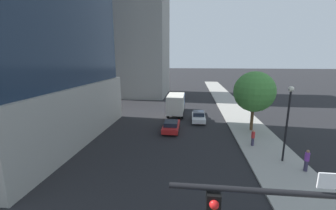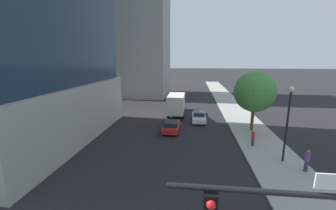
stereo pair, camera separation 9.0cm
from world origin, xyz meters
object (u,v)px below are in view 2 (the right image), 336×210
at_px(construction_building, 134,14).
at_px(car_red, 171,126).
at_px(street_lamp, 288,114).
at_px(pedestrian_red_shirt, 253,138).
at_px(pedestrian_purple_shirt, 307,161).
at_px(car_white, 199,117).
at_px(street_tree, 255,92).
at_px(box_truck, 177,103).

height_order(construction_building, car_red, construction_building).
relative_size(street_lamp, pedestrian_red_shirt, 3.89).
distance_m(street_lamp, pedestrian_purple_shirt, 3.73).
height_order(car_red, pedestrian_red_shirt, pedestrian_red_shirt).
distance_m(car_red, pedestrian_purple_shirt, 14.07).
distance_m(street_lamp, car_white, 13.78).
xyz_separation_m(construction_building, street_tree, (21.02, -24.79, -13.86)).
bearing_deg(car_red, street_tree, 6.41).
xyz_separation_m(car_red, box_truck, (0.00, 7.98, 1.21)).
bearing_deg(pedestrian_purple_shirt, box_truck, 124.35).
distance_m(street_tree, car_white, 8.27).
bearing_deg(car_red, street_lamp, -34.32).
bearing_deg(street_lamp, box_truck, 124.25).
bearing_deg(street_lamp, street_tree, 93.44).
xyz_separation_m(car_white, pedestrian_red_shirt, (5.11, -8.37, 0.31)).
height_order(car_white, car_red, car_white).
bearing_deg(pedestrian_red_shirt, street_lamp, -62.16).
relative_size(box_truck, pedestrian_red_shirt, 4.62).
height_order(car_red, pedestrian_purple_shirt, pedestrian_purple_shirt).
height_order(street_lamp, car_white, street_lamp).
height_order(street_tree, car_red, street_tree).
relative_size(car_red, box_truck, 0.59).
bearing_deg(box_truck, street_lamp, -55.75).
height_order(construction_building, pedestrian_purple_shirt, construction_building).
distance_m(construction_building, box_truck, 27.07).
bearing_deg(car_white, box_truck, 134.67).
height_order(street_lamp, box_truck, street_lamp).
distance_m(street_lamp, pedestrian_red_shirt, 4.80).
distance_m(pedestrian_red_shirt, pedestrian_purple_shirt, 5.37).
relative_size(construction_building, street_lamp, 6.93).
height_order(construction_building, street_tree, construction_building).
relative_size(street_lamp, street_tree, 0.90).
relative_size(street_tree, box_truck, 0.94).
bearing_deg(street_lamp, pedestrian_red_shirt, 117.84).
height_order(box_truck, pedestrian_red_shirt, box_truck).
height_order(street_lamp, street_tree, street_tree).
bearing_deg(car_white, construction_building, 124.67).
bearing_deg(box_truck, street_tree, -35.48).
xyz_separation_m(street_lamp, car_white, (-6.75, 11.47, -3.59)).
xyz_separation_m(car_red, pedestrian_red_shirt, (8.52, -3.83, 0.33)).
bearing_deg(car_white, pedestrian_red_shirt, -58.59).
xyz_separation_m(street_tree, car_white, (-6.26, 3.45, -4.17)).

